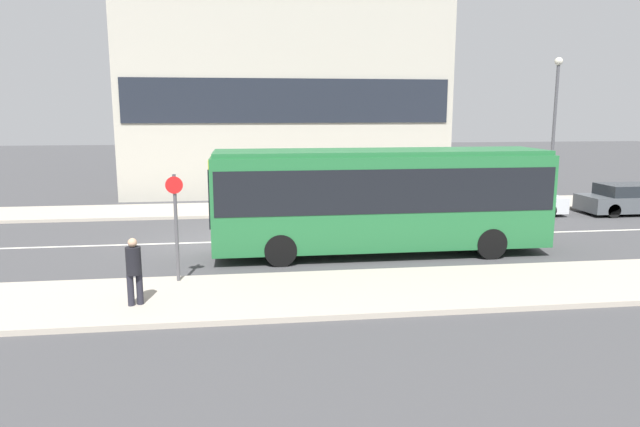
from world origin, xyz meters
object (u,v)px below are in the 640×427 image
(pedestrian_near_stop, at_px, (134,268))
(city_bus, at_px, (380,195))
(parked_car_0, at_px, (509,200))
(street_lamp, at_px, (555,116))
(parked_car_1, at_px, (628,200))
(bus_stop_sign, at_px, (176,220))

(pedestrian_near_stop, bearing_deg, city_bus, 13.49)
(parked_car_0, distance_m, street_lamp, 4.72)
(parked_car_1, relative_size, pedestrian_near_stop, 2.69)
(parked_car_1, distance_m, pedestrian_near_stop, 21.82)
(pedestrian_near_stop, xyz_separation_m, bus_stop_sign, (0.76, 1.79, 0.75))
(pedestrian_near_stop, distance_m, bus_stop_sign, 2.09)
(street_lamp, bearing_deg, parked_car_1, -33.08)
(city_bus, distance_m, street_lamp, 12.51)
(parked_car_0, distance_m, parked_car_1, 5.43)
(parked_car_1, height_order, bus_stop_sign, bus_stop_sign)
(city_bus, distance_m, bus_stop_sign, 6.57)
(city_bus, distance_m, parked_car_1, 13.84)
(parked_car_0, xyz_separation_m, bus_stop_sign, (-13.21, -8.50, 1.09))
(city_bus, relative_size, pedestrian_near_stop, 6.72)
(parked_car_0, bearing_deg, parked_car_1, -3.17)
(city_bus, bearing_deg, pedestrian_near_stop, -150.00)
(parked_car_1, xyz_separation_m, street_lamp, (-2.75, 1.79, 3.63))
(parked_car_1, bearing_deg, parked_car_0, 176.83)
(bus_stop_sign, bearing_deg, street_lamp, 32.16)
(pedestrian_near_stop, relative_size, street_lamp, 0.23)
(parked_car_1, relative_size, bus_stop_sign, 1.50)
(pedestrian_near_stop, height_order, street_lamp, street_lamp)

